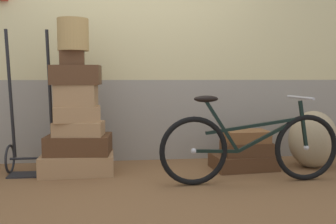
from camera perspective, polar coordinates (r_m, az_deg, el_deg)
The scene contains 16 objects.
ground at distance 3.59m, azimuth -4.69°, elevation -10.65°, with size 10.16×5.20×0.06m, color brown.
station_building at distance 4.32m, azimuth -5.13°, elevation 11.90°, with size 8.16×0.74×2.90m.
suitcase_0 at distance 3.81m, azimuth -13.96°, elevation -7.82°, with size 0.71×0.45×0.20m, color #9E754C.
suitcase_1 at distance 3.78m, azimuth -13.76°, elevation -4.92°, with size 0.62×0.41×0.19m, color #4C2D19.
suitcase_2 at distance 3.71m, azimuth -13.78°, elevation -2.56°, with size 0.47×0.28×0.14m, color #9E754C.
suitcase_3 at distance 3.70m, azimuth -14.00°, elevation -0.30°, with size 0.44×0.29×0.15m, color #9E754C.
suitcase_4 at distance 3.70m, azimuth -14.17°, elevation 2.54°, with size 0.39×0.27×0.21m, color #9E754C.
suitcase_5 at distance 3.70m, azimuth -14.21°, elevation 5.64°, with size 0.47×0.29×0.19m, color #4C2D19.
suitcase_6 at distance 3.68m, azimuth -14.79°, elevation 8.19°, with size 0.23×0.14×0.14m, color #4C2D19.
suitcase_7 at distance 3.96m, azimuth 11.69°, elevation -7.62°, with size 0.64×0.42×0.15m, color #4C2D19.
suitcase_8 at distance 3.93m, azimuth 12.15°, elevation -5.57°, with size 0.49×0.34×0.14m, color #4C2D19.
suitcase_9 at distance 3.91m, azimuth 12.23°, elevation -3.71°, with size 0.43×0.31×0.12m, color brown.
wicker_basket at distance 3.72m, azimuth -14.63°, elevation 11.62°, with size 0.30×0.30×0.31m, color #A8844C.
luggage_trolley at distance 3.91m, azimuth -20.59°, elevation -4.30°, with size 0.46×0.37×1.43m.
burlap_sack at distance 4.19m, azimuth 21.74°, elevation -3.99°, with size 0.51×0.44×0.61m, color #9E8966.
bicycle at distance 3.41m, azimuth 12.80°, elevation -5.30°, with size 1.70×0.46×0.80m.
Camera 1 is at (-0.12, -3.45, 0.96)m, focal length 38.92 mm.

